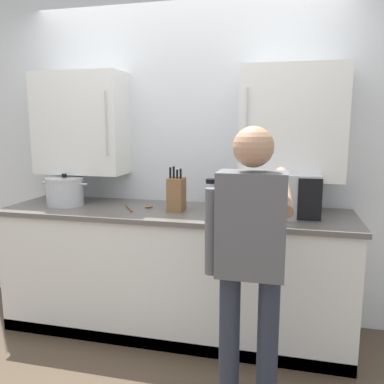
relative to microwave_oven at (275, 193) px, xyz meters
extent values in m
plane|color=#4C3D2D|center=(-0.73, -0.71, -1.09)|extent=(9.26, 9.26, 0.00)
cube|color=silver|center=(-0.73, 0.36, 0.27)|extent=(3.88, 0.10, 2.72)
cube|color=white|center=(-1.55, 0.15, 0.48)|extent=(0.72, 0.32, 0.80)
cylinder|color=#B7BABF|center=(-1.25, -0.03, 0.48)|extent=(0.01, 0.01, 0.48)
cube|color=white|center=(0.10, 0.15, 0.48)|extent=(0.72, 0.32, 0.80)
cylinder|color=#B7BABF|center=(-0.21, -0.03, 0.48)|extent=(0.01, 0.01, 0.48)
cube|color=white|center=(-0.73, -0.04, -0.64)|extent=(2.55, 0.67, 0.91)
cube|color=#605B56|center=(-0.73, -0.04, -0.17)|extent=(2.59, 0.71, 0.03)
cube|color=black|center=(-0.73, -0.35, -1.04)|extent=(2.55, 0.04, 0.09)
cube|color=#B7BABF|center=(0.03, 0.01, 0.00)|extent=(0.54, 0.40, 0.30)
cube|color=beige|center=(-0.05, 0.00, 0.00)|extent=(0.35, 0.34, 0.24)
cube|color=black|center=(0.22, -0.19, 0.00)|extent=(0.15, 0.01, 0.27)
cube|color=black|center=(-0.23, -0.38, 0.00)|extent=(0.05, 0.39, 0.27)
cylinder|color=brown|center=(-1.07, -0.08, -0.14)|extent=(0.14, 0.21, 0.01)
ellipsoid|color=brown|center=(-0.94, 0.00, -0.14)|extent=(0.08, 0.07, 0.02)
cylinder|color=#B7BABF|center=(-1.61, -0.06, -0.05)|extent=(0.28, 0.28, 0.20)
cylinder|color=#B7BABF|center=(-1.61, -0.06, 0.06)|extent=(0.29, 0.29, 0.02)
cylinder|color=black|center=(-1.61, -0.06, 0.09)|extent=(0.04, 0.04, 0.03)
cylinder|color=#B7BABF|center=(-1.77, -0.06, 0.02)|extent=(0.05, 0.02, 0.02)
cylinder|color=#B7BABF|center=(-1.44, -0.06, 0.02)|extent=(0.05, 0.02, 0.02)
cylinder|color=#B7BABF|center=(-0.45, -0.07, -0.04)|extent=(0.07, 0.07, 0.22)
cylinder|color=black|center=(-0.45, -0.07, 0.08)|extent=(0.08, 0.08, 0.03)
cube|color=brown|center=(-0.70, -0.05, -0.03)|extent=(0.11, 0.15, 0.24)
cylinder|color=black|center=(-0.74, -0.08, 0.13)|extent=(0.02, 0.02, 0.08)
cylinder|color=black|center=(-0.72, -0.08, 0.14)|extent=(0.02, 0.02, 0.09)
cylinder|color=black|center=(-0.69, -0.08, 0.13)|extent=(0.02, 0.02, 0.06)
cylinder|color=black|center=(-0.67, -0.08, 0.13)|extent=(0.02, 0.02, 0.07)
cylinder|color=#282D3D|center=(-0.19, -0.84, -0.68)|extent=(0.11, 0.11, 0.81)
cylinder|color=#282D3D|center=(0.01, -0.84, -0.68)|extent=(0.11, 0.11, 0.81)
cube|color=#56565B|center=(-0.09, -0.84, -0.02)|extent=(0.34, 0.20, 0.53)
sphere|color=tan|center=(-0.09, -0.84, 0.37)|extent=(0.20, 0.20, 0.20)
cylinder|color=tan|center=(0.06, -0.59, 0.12)|extent=(0.11, 0.54, 0.20)
cylinder|color=#56565B|center=(-0.29, -0.84, -0.07)|extent=(0.07, 0.07, 0.45)
camera|label=1|loc=(0.06, -2.75, 0.47)|focal=36.52mm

